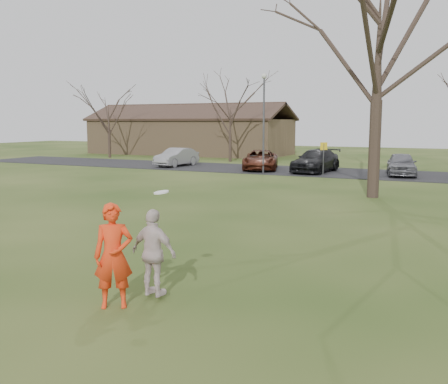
{
  "coord_description": "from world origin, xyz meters",
  "views": [
    {
      "loc": [
        5.48,
        -7.55,
        3.28
      ],
      "look_at": [
        0.0,
        4.0,
        1.5
      ],
      "focal_mm": 40.47,
      "sensor_mm": 36.0,
      "label": 1
    }
  ],
  "objects_px": {
    "car_1": "(177,157)",
    "catching_play": "(154,253)",
    "car_2": "(261,160)",
    "building": "(190,135)",
    "car_3": "(316,161)",
    "lamp_post": "(264,111)",
    "player_defender": "(113,256)",
    "car_4": "(401,164)",
    "big_tree": "(379,32)"
  },
  "relations": [
    {
      "from": "car_1",
      "to": "catching_play",
      "type": "xyz_separation_m",
      "value": [
        14.05,
        -24.47,
        0.19
      ]
    },
    {
      "from": "car_2",
      "to": "building",
      "type": "xyz_separation_m",
      "value": [
        -13.0,
        13.41,
        1.23
      ]
    },
    {
      "from": "car_1",
      "to": "car_3",
      "type": "bearing_deg",
      "value": 5.47
    },
    {
      "from": "catching_play",
      "to": "lamp_post",
      "type": "relative_size",
      "value": 0.32
    },
    {
      "from": "player_defender",
      "to": "car_1",
      "type": "height_order",
      "value": "player_defender"
    },
    {
      "from": "player_defender",
      "to": "car_4",
      "type": "distance_m",
      "value": 25.41
    },
    {
      "from": "player_defender",
      "to": "car_3",
      "type": "distance_m",
      "value": 25.41
    },
    {
      "from": "lamp_post",
      "to": "car_1",
      "type": "bearing_deg",
      "value": 165.03
    },
    {
      "from": "catching_play",
      "to": "building",
      "type": "height_order",
      "value": "building"
    },
    {
      "from": "player_defender",
      "to": "big_tree",
      "type": "distance_m",
      "value": 16.82
    },
    {
      "from": "player_defender",
      "to": "car_1",
      "type": "relative_size",
      "value": 0.47
    },
    {
      "from": "catching_play",
      "to": "player_defender",
      "type": "bearing_deg",
      "value": -124.53
    },
    {
      "from": "player_defender",
      "to": "car_1",
      "type": "bearing_deg",
      "value": 85.07
    },
    {
      "from": "car_3",
      "to": "car_2",
      "type": "bearing_deg",
      "value": -173.57
    },
    {
      "from": "car_3",
      "to": "building",
      "type": "relative_size",
      "value": 0.24
    },
    {
      "from": "player_defender",
      "to": "building",
      "type": "distance_m",
      "value": 43.46
    },
    {
      "from": "player_defender",
      "to": "lamp_post",
      "type": "distance_m",
      "value": 24.03
    },
    {
      "from": "building",
      "to": "car_2",
      "type": "bearing_deg",
      "value": -45.89
    },
    {
      "from": "car_1",
      "to": "car_4",
      "type": "bearing_deg",
      "value": 5.66
    },
    {
      "from": "car_2",
      "to": "building",
      "type": "bearing_deg",
      "value": 116.62
    },
    {
      "from": "car_2",
      "to": "car_4",
      "type": "height_order",
      "value": "car_4"
    },
    {
      "from": "car_3",
      "to": "building",
      "type": "bearing_deg",
      "value": 147.11
    },
    {
      "from": "car_4",
      "to": "catching_play",
      "type": "height_order",
      "value": "catching_play"
    },
    {
      "from": "car_1",
      "to": "big_tree",
      "type": "distance_m",
      "value": 19.35
    },
    {
      "from": "car_2",
      "to": "lamp_post",
      "type": "bearing_deg",
      "value": -81.96
    },
    {
      "from": "building",
      "to": "lamp_post",
      "type": "relative_size",
      "value": 3.29
    },
    {
      "from": "car_2",
      "to": "car_3",
      "type": "relative_size",
      "value": 0.96
    },
    {
      "from": "car_2",
      "to": "big_tree",
      "type": "bearing_deg",
      "value": -64.31
    },
    {
      "from": "car_1",
      "to": "lamp_post",
      "type": "distance_m",
      "value": 8.53
    },
    {
      "from": "car_2",
      "to": "car_4",
      "type": "relative_size",
      "value": 1.17
    },
    {
      "from": "building",
      "to": "car_4",
      "type": "bearing_deg",
      "value": -30.91
    },
    {
      "from": "player_defender",
      "to": "catching_play",
      "type": "distance_m",
      "value": 0.77
    },
    {
      "from": "car_4",
      "to": "lamp_post",
      "type": "distance_m",
      "value": 9.03
    },
    {
      "from": "catching_play",
      "to": "big_tree",
      "type": "distance_m",
      "value": 16.21
    },
    {
      "from": "car_1",
      "to": "car_2",
      "type": "xyz_separation_m",
      "value": [
        6.61,
        0.05,
        0.0
      ]
    },
    {
      "from": "lamp_post",
      "to": "big_tree",
      "type": "xyz_separation_m",
      "value": [
        8.0,
        -7.5,
        3.03
      ]
    },
    {
      "from": "big_tree",
      "to": "car_2",
      "type": "bearing_deg",
      "value": 133.18
    },
    {
      "from": "car_4",
      "to": "big_tree",
      "type": "relative_size",
      "value": 0.29
    },
    {
      "from": "car_1",
      "to": "car_3",
      "type": "height_order",
      "value": "car_3"
    },
    {
      "from": "catching_play",
      "to": "building",
      "type": "xyz_separation_m",
      "value": [
        -20.44,
        37.94,
        1.04
      ]
    },
    {
      "from": "car_1",
      "to": "car_2",
      "type": "relative_size",
      "value": 0.84
    },
    {
      "from": "car_3",
      "to": "lamp_post",
      "type": "height_order",
      "value": "lamp_post"
    },
    {
      "from": "player_defender",
      "to": "lamp_post",
      "type": "height_order",
      "value": "lamp_post"
    },
    {
      "from": "car_1",
      "to": "car_4",
      "type": "distance_m",
      "value": 15.74
    },
    {
      "from": "big_tree",
      "to": "car_1",
      "type": "bearing_deg",
      "value": 148.59
    },
    {
      "from": "player_defender",
      "to": "car_4",
      "type": "relative_size",
      "value": 0.46
    },
    {
      "from": "car_3",
      "to": "building",
      "type": "xyz_separation_m",
      "value": [
        -16.83,
        13.35,
        1.17
      ]
    },
    {
      "from": "player_defender",
      "to": "big_tree",
      "type": "height_order",
      "value": "big_tree"
    },
    {
      "from": "player_defender",
      "to": "car_3",
      "type": "relative_size",
      "value": 0.38
    },
    {
      "from": "car_1",
      "to": "car_3",
      "type": "xyz_separation_m",
      "value": [
        10.44,
        0.11,
        0.06
      ]
    }
  ]
}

